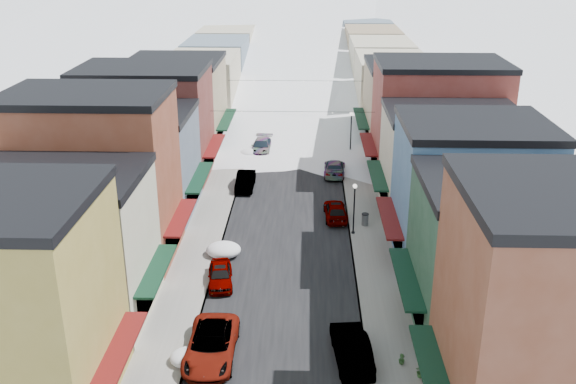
# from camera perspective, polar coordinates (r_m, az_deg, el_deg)

# --- Properties ---
(road) EXTENTS (10.00, 160.00, 0.01)m
(road) POSITION_cam_1_polar(r_m,az_deg,el_deg) (84.99, 0.72, 6.45)
(road) COLOR black
(road) RESTS_ON ground
(sidewalk_left) EXTENTS (3.20, 160.00, 0.15)m
(sidewalk_left) POSITION_cam_1_polar(r_m,az_deg,el_deg) (85.35, -3.75, 6.52)
(sidewalk_left) COLOR gray
(sidewalk_left) RESTS_ON ground
(sidewalk_right) EXTENTS (3.20, 160.00, 0.15)m
(sidewalk_right) POSITION_cam_1_polar(r_m,az_deg,el_deg) (85.10, 5.19, 6.44)
(sidewalk_right) COLOR gray
(sidewalk_right) RESTS_ON ground
(curb_left) EXTENTS (0.10, 160.00, 0.15)m
(curb_left) POSITION_cam_1_polar(r_m,az_deg,el_deg) (85.22, -2.70, 6.52)
(curb_left) COLOR slate
(curb_left) RESTS_ON ground
(curb_right) EXTENTS (0.10, 160.00, 0.15)m
(curb_right) POSITION_cam_1_polar(r_m,az_deg,el_deg) (85.03, 4.14, 6.45)
(curb_right) COLOR slate
(curb_right) RESTS_ON ground
(bldg_l_cream) EXTENTS (11.30, 8.20, 9.50)m
(bldg_l_cream) POSITION_cam_1_polar(r_m,az_deg,el_deg) (41.38, -19.34, -4.54)
(bldg_l_cream) COLOR beige
(bldg_l_cream) RESTS_ON ground
(bldg_l_brick_near) EXTENTS (12.30, 8.20, 12.50)m
(bldg_l_brick_near) POSITION_cam_1_polar(r_m,az_deg,el_deg) (47.91, -16.88, 1.27)
(bldg_l_brick_near) COLOR brown
(bldg_l_brick_near) RESTS_ON ground
(bldg_l_grayblue) EXTENTS (11.30, 9.20, 9.00)m
(bldg_l_grayblue) POSITION_cam_1_polar(r_m,az_deg,el_deg) (55.98, -13.58, 2.60)
(bldg_l_grayblue) COLOR slate
(bldg_l_grayblue) RESTS_ON ground
(bldg_l_brick_far) EXTENTS (13.30, 9.20, 11.00)m
(bldg_l_brick_far) POSITION_cam_1_polar(r_m,az_deg,el_deg) (64.27, -12.51, 6.05)
(bldg_l_brick_far) COLOR maroon
(bldg_l_brick_far) RESTS_ON ground
(bldg_l_tan) EXTENTS (11.30, 11.20, 10.00)m
(bldg_l_tan) POSITION_cam_1_polar(r_m,az_deg,el_deg) (73.61, -9.88, 7.78)
(bldg_l_tan) COLOR tan
(bldg_l_tan) RESTS_ON ground
(bldg_r_brick_near) EXTENTS (12.30, 9.20, 12.50)m
(bldg_r_brick_near) POSITION_cam_1_polar(r_m,az_deg,el_deg) (32.01, 24.18, -10.22)
(bldg_r_brick_near) COLOR brown
(bldg_r_brick_near) RESTS_ON ground
(bldg_r_green) EXTENTS (11.30, 9.20, 9.50)m
(bldg_r_green) POSITION_cam_1_polar(r_m,az_deg,el_deg) (39.93, 18.62, -5.42)
(bldg_r_green) COLOR #214530
(bldg_r_green) RESTS_ON ground
(bldg_r_blue) EXTENTS (11.30, 9.20, 10.50)m
(bldg_r_blue) POSITION_cam_1_polar(r_m,az_deg,el_deg) (47.66, 15.81, -0.01)
(bldg_r_blue) COLOR #426995
(bldg_r_blue) RESTS_ON ground
(bldg_r_cream) EXTENTS (12.30, 9.20, 9.00)m
(bldg_r_cream) POSITION_cam_1_polar(r_m,az_deg,el_deg) (56.26, 14.18, 2.64)
(bldg_r_cream) COLOR beige
(bldg_r_cream) RESTS_ON ground
(bldg_r_brick_far) EXTENTS (13.30, 9.20, 11.50)m
(bldg_r_brick_far) POSITION_cam_1_polar(r_m,az_deg,el_deg) (64.45, 13.14, 6.27)
(bldg_r_brick_far) COLOR maroon
(bldg_r_brick_far) RESTS_ON ground
(bldg_r_tan) EXTENTS (11.30, 11.20, 9.50)m
(bldg_r_tan) POSITION_cam_1_polar(r_m,az_deg,el_deg) (74.05, 10.90, 7.59)
(bldg_r_tan) COLOR #978163
(bldg_r_tan) RESTS_ON ground
(distant_blocks) EXTENTS (34.00, 55.00, 8.00)m
(distant_blocks) POSITION_cam_1_polar(r_m,az_deg,el_deg) (106.61, 0.99, 11.74)
(distant_blocks) COLOR gray
(distant_blocks) RESTS_ON ground
(overhead_cables) EXTENTS (16.40, 15.04, 0.04)m
(overhead_cables) POSITION_cam_1_polar(r_m,az_deg,el_deg) (71.37, 0.53, 8.65)
(overhead_cables) COLOR black
(overhead_cables) RESTS_ON ground
(car_white_suv) EXTENTS (2.73, 5.93, 1.65)m
(car_white_suv) POSITION_cam_1_polar(r_m,az_deg,el_deg) (37.35, -6.83, -13.35)
(car_white_suv) COLOR silver
(car_white_suv) RESTS_ON ground
(car_silver_sedan) EXTENTS (2.16, 4.26, 1.39)m
(car_silver_sedan) POSITION_cam_1_polar(r_m,az_deg,el_deg) (44.50, -6.04, -7.34)
(car_silver_sedan) COLOR gray
(car_silver_sedan) RESTS_ON ground
(car_dark_hatch) EXTENTS (1.64, 4.67, 1.54)m
(car_dark_hatch) POSITION_cam_1_polar(r_m,az_deg,el_deg) (60.96, -3.82, 1.00)
(car_dark_hatch) COLOR black
(car_dark_hatch) RESTS_ON ground
(car_silver_wagon) EXTENTS (2.52, 5.52, 1.57)m
(car_silver_wagon) POSITION_cam_1_polar(r_m,az_deg,el_deg) (71.13, -2.35, 4.07)
(car_silver_wagon) COLOR gray
(car_silver_wagon) RESTS_ON ground
(car_green_sedan) EXTENTS (2.35, 5.33, 1.70)m
(car_green_sedan) POSITION_cam_1_polar(r_m,az_deg,el_deg) (37.02, 5.66, -13.60)
(car_green_sedan) COLOR black
(car_green_sedan) RESTS_ON ground
(car_gray_suv) EXTENTS (2.05, 4.63, 1.55)m
(car_gray_suv) POSITION_cam_1_polar(r_m,az_deg,el_deg) (54.39, 4.25, -1.61)
(car_gray_suv) COLOR gray
(car_gray_suv) RESTS_ON ground
(car_black_sedan) EXTENTS (2.33, 5.20, 1.48)m
(car_black_sedan) POSITION_cam_1_polar(r_m,az_deg,el_deg) (64.61, 4.15, 2.16)
(car_black_sedan) COLOR black
(car_black_sedan) RESTS_ON ground
(car_lane_silver) EXTENTS (2.15, 4.70, 1.56)m
(car_lane_silver) POSITION_cam_1_polar(r_m,az_deg,el_deg) (84.58, -0.27, 6.93)
(car_lane_silver) COLOR #A4A7AC
(car_lane_silver) RESTS_ON ground
(car_lane_white) EXTENTS (2.87, 6.03, 1.66)m
(car_lane_white) POSITION_cam_1_polar(r_m,az_deg,el_deg) (91.66, 1.20, 8.10)
(car_lane_white) COLOR silver
(car_lane_white) RESTS_ON ground
(trash_can) EXTENTS (0.59, 0.59, 1.01)m
(trash_can) POSITION_cam_1_polar(r_m,az_deg,el_deg) (53.15, 6.86, -2.42)
(trash_can) COLOR slate
(trash_can) RESTS_ON sidewalk_right
(streetlamp_near) EXTENTS (0.35, 0.35, 4.21)m
(streetlamp_near) POSITION_cam_1_polar(r_m,az_deg,el_deg) (50.75, 5.91, -0.93)
(streetlamp_near) COLOR black
(streetlamp_near) RESTS_ON sidewalk_right
(streetlamp_far) EXTENTS (0.41, 0.41, 4.92)m
(streetlamp_far) POSITION_cam_1_polar(r_m,az_deg,el_deg) (69.32, 5.62, 5.65)
(streetlamp_far) COLOR black
(streetlamp_far) RESTS_ON sidewalk_right
(planter_near) EXTENTS (0.74, 0.70, 0.64)m
(planter_near) POSITION_cam_1_polar(r_m,az_deg,el_deg) (36.44, 11.71, -15.38)
(planter_near) COLOR #36642D
(planter_near) RESTS_ON sidewalk_right
(planter_far) EXTENTS (0.47, 0.47, 0.59)m
(planter_far) POSITION_cam_1_polar(r_m,az_deg,el_deg) (37.22, 10.07, -14.41)
(planter_far) COLOR #315C2A
(planter_far) RESTS_ON sidewalk_right
(snow_pile_near) EXTENTS (2.10, 2.49, 0.89)m
(snow_pile_near) POSITION_cam_1_polar(r_m,az_deg,el_deg) (37.30, -8.77, -14.27)
(snow_pile_near) COLOR white
(snow_pile_near) RESTS_ON ground
(snow_pile_mid) EXTENTS (2.60, 2.80, 1.10)m
(snow_pile_mid) POSITION_cam_1_polar(r_m,az_deg,el_deg) (48.31, -5.71, -5.10)
(snow_pile_mid) COLOR white
(snow_pile_mid) RESTS_ON ground
(snow_pile_far) EXTENTS (2.27, 2.59, 0.96)m
(snow_pile_far) POSITION_cam_1_polar(r_m,az_deg,el_deg) (69.90, -3.44, 3.45)
(snow_pile_far) COLOR white
(snow_pile_far) RESTS_ON ground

